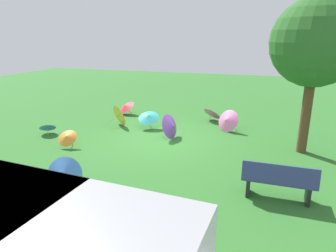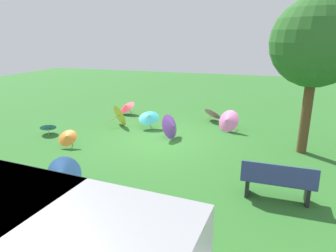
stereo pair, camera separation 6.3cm
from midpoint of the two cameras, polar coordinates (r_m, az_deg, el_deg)
ground at (r=10.69m, az=-1.15°, el=-2.66°), size 40.00×40.00×0.00m
van_dark at (r=4.73m, az=-26.99°, el=-19.35°), size 4.72×2.39×1.53m
park_bench at (r=7.19m, az=20.44°, el=-9.87°), size 1.60×0.50×0.90m
shade_tree at (r=9.92m, az=26.58°, el=13.96°), size 2.60×2.60×4.69m
parasol_teal_0 at (r=11.87m, az=-3.55°, el=1.81°), size 0.91×0.89×0.75m
parasol_blue_0 at (r=7.54m, az=-19.23°, el=-8.75°), size 0.94×0.89×0.86m
parasol_pink_0 at (r=13.13m, az=8.75°, el=2.53°), size 1.00×0.96×0.67m
parasol_blue_1 at (r=12.12m, az=-21.80°, el=-0.06°), size 0.80×0.79×0.52m
parasol_purple_0 at (r=10.73m, az=0.89°, el=-0.01°), size 0.88×0.99×0.92m
parasol_orange_0 at (r=10.39m, az=-18.56°, el=-2.02°), size 0.69×0.65×0.62m
parasol_red_0 at (r=14.23m, az=-7.82°, el=3.77°), size 1.06×1.05×0.68m
parasol_pink_1 at (r=11.75m, az=11.41°, el=1.05°), size 1.04×0.96×0.88m
parasol_yellow_0 at (r=12.46m, az=-8.80°, el=2.15°), size 0.99×0.96×0.90m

